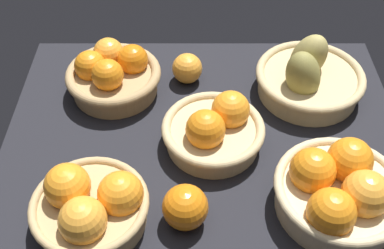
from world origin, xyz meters
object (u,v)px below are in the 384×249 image
Objects in this scene: basket_near_right at (338,191)px; loose_orange_front_gap at (187,68)px; basket_center at (214,129)px; loose_orange_back_gap at (185,207)px; basket_near_left at (90,206)px; basket_far_right_pears at (308,77)px; basket_far_left at (112,74)px.

basket_near_right is 3.36× the size of loose_orange_front_gap.
basket_near_right is at bearing -36.94° from basket_center.
loose_orange_front_gap is 38.53cm from loose_orange_back_gap.
basket_near_left is 0.86× the size of basket_far_right_pears.
basket_near_left is 43.66cm from basket_near_right.
basket_near_right is 27.28cm from loose_orange_back_gap.
basket_near_right is (43.57, 2.70, 0.68)cm from basket_near_left.
basket_near_left is 29.08cm from basket_center.
basket_far_right_pears is 2.97× the size of loose_orange_back_gap.
loose_orange_back_gap is at bearing -128.49° from basket_far_right_pears.
basket_far_left is 0.88× the size of basket_far_right_pears.
loose_orange_back_gap is (-5.78, -18.70, 0.09)cm from basket_center.
basket_far_left is 2.61× the size of loose_orange_back_gap.
basket_near_right is at bearing 5.58° from loose_orange_back_gap.
basket_center is 26.51cm from basket_far_right_pears.
basket_near_left reaches higher than loose_orange_back_gap.
basket_far_left is 17.10cm from loose_orange_front_gap.
basket_far_left is 43.95cm from basket_far_right_pears.
basket_near_right reaches higher than loose_orange_front_gap.
basket_near_left is 0.88× the size of basket_near_right.
basket_far_left is 0.91× the size of basket_near_right.
basket_far_left is (-22.48, 16.63, 0.48)cm from basket_center.
basket_near_right reaches higher than basket_far_left.
basket_near_left reaches higher than loose_orange_front_gap.
basket_far_left is 3.05× the size of loose_orange_front_gap.
basket_far_left is at bearing 178.60° from basket_far_right_pears.
basket_near_left reaches higher than basket_far_left.
loose_orange_back_gap is at bearing -64.70° from basket_far_left.
basket_far_left is (-0.26, 35.38, -0.04)cm from basket_near_left.
basket_center is 2.98× the size of loose_orange_front_gap.
basket_far_right_pears is at bearing -1.40° from basket_far_left.
basket_center is 26.74cm from basket_near_right.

